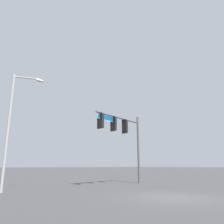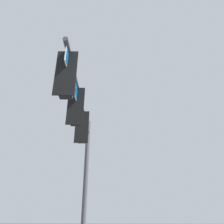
% 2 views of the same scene
% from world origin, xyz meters
% --- Properties ---
extents(ground_plane, '(400.00, 400.00, 0.00)m').
position_xyz_m(ground_plane, '(0.00, 0.00, 0.00)').
color(ground_plane, '#38383A').
extents(signal_pole_near, '(6.16, 1.56, 6.36)m').
position_xyz_m(signal_pole_near, '(-3.03, -7.11, 4.62)').
color(signal_pole_near, '#47474C').
rests_on(signal_pole_near, ground_plane).
extents(street_lamp, '(1.93, 0.87, 7.71)m').
position_xyz_m(street_lamp, '(6.17, -7.67, 4.44)').
color(street_lamp, gray).
rests_on(street_lamp, ground_plane).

